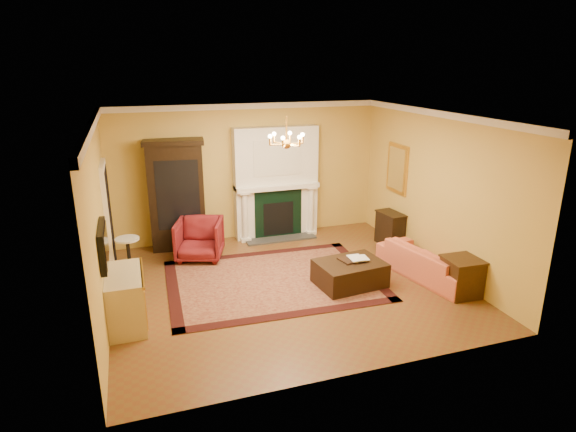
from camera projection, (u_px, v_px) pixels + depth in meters
name	position (u px, v px, depth m)	size (l,w,h in m)	color
floor	(287.00, 285.00, 8.68)	(6.00, 5.50, 0.02)	brown
ceiling	(286.00, 116.00, 7.76)	(6.00, 5.50, 0.02)	white
wall_back	(248.00, 172.00, 10.72)	(6.00, 0.02, 3.00)	gold
wall_front	(359.00, 268.00, 5.73)	(6.00, 0.02, 3.00)	gold
wall_left	(99.00, 223.00, 7.32)	(0.02, 5.50, 3.00)	gold
wall_right	(437.00, 191.00, 9.13)	(0.02, 5.50, 3.00)	gold
fireplace	(276.00, 185.00, 10.82)	(1.90, 0.70, 2.50)	white
crown_molding	(270.00, 114.00, 8.65)	(6.00, 5.50, 0.12)	silver
doorway	(109.00, 218.00, 9.01)	(0.08, 1.05, 2.10)	silver
tv_panel	(103.00, 245.00, 6.84)	(0.09, 0.95, 0.58)	black
gilt_mirror	(397.00, 169.00, 10.33)	(0.06, 0.76, 1.05)	gold
chandelier	(286.00, 141.00, 7.88)	(0.63, 0.55, 0.53)	gold
oriental_rug	(273.00, 280.00, 8.85)	(3.78, 2.84, 0.02)	#4D1210
china_cabinet	(177.00, 197.00, 10.11)	(1.12, 0.51, 2.24)	black
wingback_armchair	(199.00, 237.00, 9.72)	(0.89, 0.83, 0.91)	maroon
pedestal_table	(129.00, 255.00, 8.85)	(0.43, 0.43, 0.78)	black
commode	(126.00, 299.00, 7.27)	(0.53, 1.12, 0.84)	tan
coral_sofa	(428.00, 257.00, 8.90)	(2.03, 0.59, 0.79)	#DA6D45
end_table	(461.00, 278.00, 8.22)	(0.55, 0.55, 0.64)	#351D0E
console_table	(390.00, 229.00, 10.50)	(0.36, 0.63, 0.70)	black
leather_ottoman	(350.00, 273.00, 8.61)	(1.16, 0.84, 0.43)	black
ottoman_tray	(352.00, 259.00, 8.63)	(0.42, 0.33, 0.03)	black
book_a	(350.00, 251.00, 8.51)	(0.24, 0.03, 0.32)	gray
book_b	(357.00, 252.00, 8.55)	(0.20, 0.02, 0.28)	gray
topiary_left	(245.00, 177.00, 10.49)	(0.15, 0.15, 0.40)	gray
topiary_right	(308.00, 172.00, 10.93)	(0.15, 0.15, 0.40)	gray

